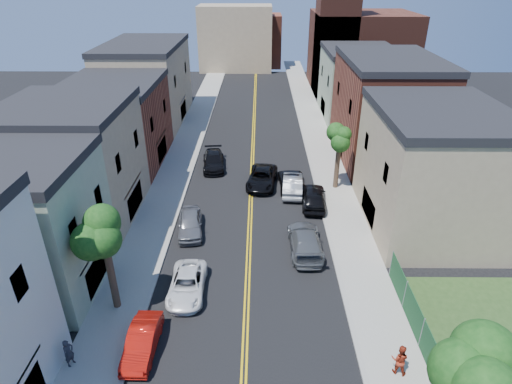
{
  "coord_description": "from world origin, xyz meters",
  "views": [
    {
      "loc": [
        0.76,
        -5.65,
        18.5
      ],
      "look_at": [
        0.48,
        25.38,
        2.0
      ],
      "focal_mm": 29.86,
      "sensor_mm": 36.0,
      "label": 1
    }
  ],
  "objects_px": {
    "red_sedan": "(142,341)",
    "silver_car_right": "(292,184)",
    "pedestrian_right": "(400,359)",
    "pedestrian_left": "(69,353)",
    "white_pickup": "(187,284)",
    "grey_car_right": "(305,241)",
    "black_car_left": "(214,161)",
    "black_car_right": "(314,197)",
    "grey_car_left": "(190,223)",
    "black_suv_lane": "(262,178)",
    "dark_car_right_far": "(292,181)"
  },
  "relations": [
    {
      "from": "black_car_right",
      "to": "white_pickup",
      "type": "bearing_deg",
      "value": 55.07
    },
    {
      "from": "silver_car_right",
      "to": "dark_car_right_far",
      "type": "xyz_separation_m",
      "value": [
        0.0,
        1.01,
        -0.11
      ]
    },
    {
      "from": "pedestrian_right",
      "to": "pedestrian_left",
      "type": "bearing_deg",
      "value": 19.7
    },
    {
      "from": "black_suv_lane",
      "to": "black_car_left",
      "type": "bearing_deg",
      "value": 149.26
    },
    {
      "from": "grey_car_left",
      "to": "black_car_right",
      "type": "relative_size",
      "value": 0.92
    },
    {
      "from": "red_sedan",
      "to": "silver_car_right",
      "type": "xyz_separation_m",
      "value": [
        9.3,
        18.44,
        0.13
      ]
    },
    {
      "from": "silver_car_right",
      "to": "black_suv_lane",
      "type": "bearing_deg",
      "value": -23.7
    },
    {
      "from": "pedestrian_left",
      "to": "black_car_right",
      "type": "bearing_deg",
      "value": -17.23
    },
    {
      "from": "red_sedan",
      "to": "black_car_left",
      "type": "relative_size",
      "value": 0.79
    },
    {
      "from": "white_pickup",
      "to": "pedestrian_left",
      "type": "distance_m",
      "value": 7.73
    },
    {
      "from": "black_suv_lane",
      "to": "pedestrian_right",
      "type": "relative_size",
      "value": 3.1
    },
    {
      "from": "black_car_right",
      "to": "silver_car_right",
      "type": "distance_m",
      "value": 2.96
    },
    {
      "from": "red_sedan",
      "to": "black_car_right",
      "type": "relative_size",
      "value": 0.83
    },
    {
      "from": "grey_car_left",
      "to": "pedestrian_left",
      "type": "distance_m",
      "value": 13.48
    },
    {
      "from": "silver_car_right",
      "to": "dark_car_right_far",
      "type": "height_order",
      "value": "silver_car_right"
    },
    {
      "from": "grey_car_right",
      "to": "pedestrian_left",
      "type": "bearing_deg",
      "value": 37.61
    },
    {
      "from": "grey_car_right",
      "to": "pedestrian_left",
      "type": "relative_size",
      "value": 3.46
    },
    {
      "from": "white_pickup",
      "to": "pedestrian_left",
      "type": "relative_size",
      "value": 2.91
    },
    {
      "from": "grey_car_right",
      "to": "silver_car_right",
      "type": "bearing_deg",
      "value": -88.88
    },
    {
      "from": "dark_car_right_far",
      "to": "black_suv_lane",
      "type": "height_order",
      "value": "black_suv_lane"
    },
    {
      "from": "dark_car_right_far",
      "to": "black_car_left",
      "type": "bearing_deg",
      "value": -31.67
    },
    {
      "from": "red_sedan",
      "to": "grey_car_right",
      "type": "xyz_separation_m",
      "value": [
        9.62,
        9.37,
        0.14
      ]
    },
    {
      "from": "red_sedan",
      "to": "pedestrian_left",
      "type": "height_order",
      "value": "pedestrian_left"
    },
    {
      "from": "silver_car_right",
      "to": "black_suv_lane",
      "type": "height_order",
      "value": "silver_car_right"
    },
    {
      "from": "grey_car_left",
      "to": "pedestrian_right",
      "type": "distance_m",
      "value": 18.08
    },
    {
      "from": "red_sedan",
      "to": "black_suv_lane",
      "type": "relative_size",
      "value": 0.75
    },
    {
      "from": "black_car_right",
      "to": "pedestrian_right",
      "type": "relative_size",
      "value": 2.81
    },
    {
      "from": "black_suv_lane",
      "to": "pedestrian_right",
      "type": "bearing_deg",
      "value": -64.78
    },
    {
      "from": "grey_car_right",
      "to": "pedestrian_left",
      "type": "xyz_separation_m",
      "value": [
        -13.11,
        -10.42,
        0.15
      ]
    },
    {
      "from": "red_sedan",
      "to": "silver_car_right",
      "type": "height_order",
      "value": "silver_car_right"
    },
    {
      "from": "red_sedan",
      "to": "pedestrian_left",
      "type": "distance_m",
      "value": 3.66
    },
    {
      "from": "white_pickup",
      "to": "pedestrian_right",
      "type": "relative_size",
      "value": 2.67
    },
    {
      "from": "black_car_left",
      "to": "grey_car_right",
      "type": "bearing_deg",
      "value": -66.43
    },
    {
      "from": "red_sedan",
      "to": "black_car_left",
      "type": "bearing_deg",
      "value": 87.12
    },
    {
      "from": "red_sedan",
      "to": "black_suv_lane",
      "type": "bearing_deg",
      "value": 72.67
    },
    {
      "from": "black_car_left",
      "to": "black_car_right",
      "type": "height_order",
      "value": "black_car_right"
    },
    {
      "from": "red_sedan",
      "to": "pedestrian_right",
      "type": "bearing_deg",
      "value": -5.11
    },
    {
      "from": "black_car_right",
      "to": "black_car_left",
      "type": "bearing_deg",
      "value": -35.08
    },
    {
      "from": "white_pickup",
      "to": "black_suv_lane",
      "type": "relative_size",
      "value": 0.86
    },
    {
      "from": "white_pickup",
      "to": "pedestrian_right",
      "type": "xyz_separation_m",
      "value": [
        11.64,
        -6.05,
        0.38
      ]
    },
    {
      "from": "grey_car_right",
      "to": "black_car_right",
      "type": "distance_m",
      "value": 6.79
    },
    {
      "from": "grey_car_left",
      "to": "black_suv_lane",
      "type": "bearing_deg",
      "value": 48.2
    },
    {
      "from": "red_sedan",
      "to": "silver_car_right",
      "type": "bearing_deg",
      "value": 64.01
    },
    {
      "from": "red_sedan",
      "to": "white_pickup",
      "type": "height_order",
      "value": "red_sedan"
    },
    {
      "from": "white_pickup",
      "to": "pedestrian_left",
      "type": "height_order",
      "value": "pedestrian_left"
    },
    {
      "from": "white_pickup",
      "to": "grey_car_left",
      "type": "bearing_deg",
      "value": 95.96
    },
    {
      "from": "white_pickup",
      "to": "silver_car_right",
      "type": "bearing_deg",
      "value": 60.35
    },
    {
      "from": "silver_car_right",
      "to": "black_suv_lane",
      "type": "distance_m",
      "value": 3.15
    },
    {
      "from": "grey_car_right",
      "to": "black_car_left",
      "type": "bearing_deg",
      "value": -61.63
    },
    {
      "from": "dark_car_right_far",
      "to": "pedestrian_left",
      "type": "xyz_separation_m",
      "value": [
        -12.79,
        -20.5,
        0.27
      ]
    }
  ]
}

